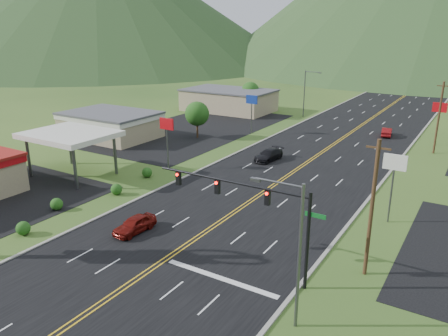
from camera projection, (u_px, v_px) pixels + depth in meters
The scene contains 17 objects.
traffic_signal at pixel (254, 204), 30.08m from camera, with size 13.10×0.43×7.00m.
streetlight_east at pixel (295, 247), 24.54m from camera, with size 3.28×0.25×9.00m.
streetlight_west at pixel (306, 91), 84.56m from camera, with size 3.28×0.25×9.00m.
gas_canopy at pixel (70, 136), 50.89m from camera, with size 10.00×8.00×5.30m.
building_west_mid at pixel (111, 123), 69.65m from camera, with size 14.40×10.40×4.10m.
building_west_far at pixel (229, 100), 91.97m from camera, with size 18.40×11.40×4.50m.
pole_sign_west_a at pixel (167, 129), 53.34m from camera, with size 2.00×0.18×6.40m.
pole_sign_west_b at pixel (252, 103), 71.17m from camera, with size 2.00×0.18×6.40m.
pole_sign_east_a at pixel (394, 169), 38.26m from camera, with size 2.00×0.18×6.40m.
pole_sign_east_b at pixel (439, 112), 64.20m from camera, with size 2.00×0.18×6.40m.
tree_west_a at pixel (197, 114), 68.84m from camera, with size 3.84×3.84×5.82m.
tree_west_b at pixel (250, 91), 93.21m from camera, with size 3.84×3.84×5.82m.
utility_pole_a at pixel (372, 208), 29.89m from camera, with size 1.60×0.28×10.00m.
utility_pole_b at pixel (439, 117), 59.88m from camera, with size 1.60×0.28×10.00m.
car_red_near at pixel (135, 225), 37.58m from camera, with size 1.68×4.17×1.42m, color maroon.
car_dark_mid at pixel (269, 155), 57.88m from camera, with size 2.02×4.98×1.44m, color black.
car_red_far at pixel (387, 132), 70.72m from camera, with size 1.48×4.25×1.40m, color maroon.
Camera 1 is at (19.30, -10.81, 16.96)m, focal length 35.00 mm.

